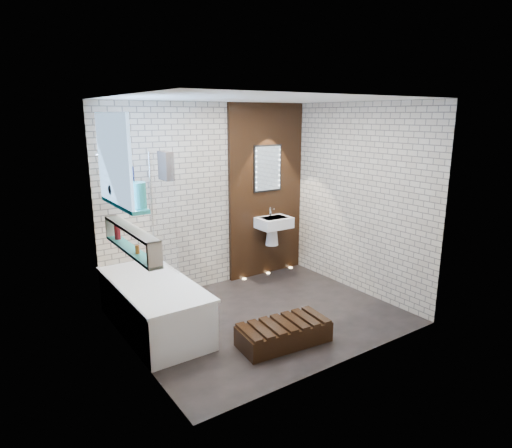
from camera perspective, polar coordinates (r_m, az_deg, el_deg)
ground at (r=5.56m, az=0.89°, el=-11.88°), size 3.20×3.20×0.00m
room_shell at (r=5.13m, az=0.94°, el=1.29°), size 3.24×3.20×2.60m
walnut_panel at (r=6.69m, az=1.32°, el=4.27°), size 1.30×0.06×2.60m
clerestory_window at (r=4.66m, az=-17.73°, el=6.84°), size 0.18×1.00×0.94m
display_niche at (r=4.62m, az=-15.90°, el=-1.98°), size 0.14×1.30×0.26m
bathtub at (r=5.28m, az=-13.13°, el=-10.25°), size 0.79×1.74×0.70m
bath_screen at (r=5.49m, az=-11.94°, el=1.62°), size 0.01×0.78×1.40m
towel at (r=5.27m, az=-11.63°, el=7.41°), size 0.10×0.26×0.33m
shower_head at (r=5.30m, az=-16.92°, el=8.76°), size 0.18×0.18×0.02m
washbasin at (r=6.64m, az=2.28°, el=-0.31°), size 0.50×0.36×0.58m
led_mirror at (r=6.61m, az=1.52°, el=7.22°), size 0.50×0.02×0.70m
walnut_step at (r=4.94m, az=3.62°, el=-14.04°), size 1.04×0.54×0.22m
niche_bottles at (r=4.62m, az=-15.84°, el=-2.32°), size 0.07×1.03×0.16m
sill_vases at (r=4.63m, az=-16.41°, el=4.12°), size 0.23×0.73×0.39m
floor_uplights at (r=6.97m, az=1.59°, el=-6.36°), size 0.96×0.06×0.01m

